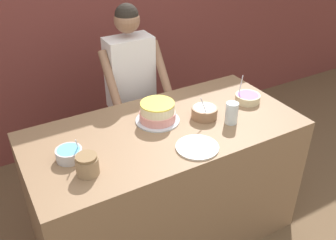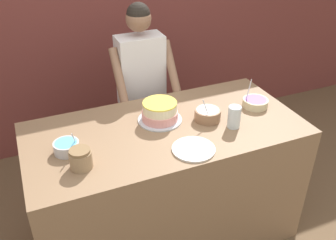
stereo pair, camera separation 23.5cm
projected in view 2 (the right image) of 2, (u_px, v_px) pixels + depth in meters
wall_back at (102, 15)px, 3.43m from camera, size 10.00×0.05×2.60m
counter at (166, 184)px, 2.68m from camera, size 1.81×0.88×0.96m
person_baker at (141, 82)px, 2.99m from camera, size 0.49×0.44×1.59m
cake at (159, 112)px, 2.47m from camera, size 0.30×0.30×0.14m
frosting_bowl_white at (208, 114)px, 2.49m from camera, size 0.18×0.18×0.18m
frosting_bowl_blue at (67, 147)px, 2.18m from camera, size 0.15×0.15×0.16m
frosting_bowl_purple at (255, 102)px, 2.65m from camera, size 0.18×0.18×0.18m
drinking_glass at (234, 117)px, 2.40m from camera, size 0.08×0.08×0.15m
ceramic_plate at (193, 149)px, 2.22m from camera, size 0.26×0.26×0.01m
stoneware_jar at (81, 159)px, 2.05m from camera, size 0.13×0.13×0.12m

